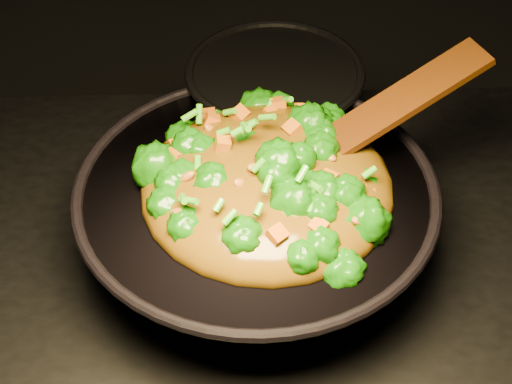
{
  "coord_description": "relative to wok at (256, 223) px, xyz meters",
  "views": [
    {
      "loc": [
        -0.01,
        -0.6,
        1.69
      ],
      "look_at": [
        0.01,
        0.1,
        1.01
      ],
      "focal_mm": 55.0,
      "sensor_mm": 36.0,
      "label": 1
    }
  ],
  "objects": [
    {
      "name": "wok",
      "position": [
        0.0,
        0.0,
        0.0
      ],
      "size": [
        0.56,
        0.56,
        0.12
      ],
      "primitive_type": null,
      "rotation": [
        0.0,
        0.0,
        0.35
      ],
      "color": "black",
      "rests_on": "stovetop"
    },
    {
      "name": "back_pot",
      "position": [
        0.03,
        0.23,
        0.01
      ],
      "size": [
        0.25,
        0.25,
        0.14
      ],
      "primitive_type": "cylinder",
      "rotation": [
        0.0,
        0.0,
        -0.03
      ],
      "color": "black",
      "rests_on": "stovetop"
    },
    {
      "name": "spatula",
      "position": [
        0.13,
        0.05,
        0.12
      ],
      "size": [
        0.32,
        0.17,
        0.14
      ],
      "primitive_type": "cube",
      "rotation": [
        0.0,
        -0.38,
        0.38
      ],
      "color": "#361103",
      "rests_on": "wok"
    },
    {
      "name": "stir_fry",
      "position": [
        0.01,
        -0.0,
        0.11
      ],
      "size": [
        0.39,
        0.39,
        0.11
      ],
      "primitive_type": null,
      "rotation": [
        0.0,
        0.0,
        -0.34
      ],
      "color": "#165C06",
      "rests_on": "wok"
    }
  ]
}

